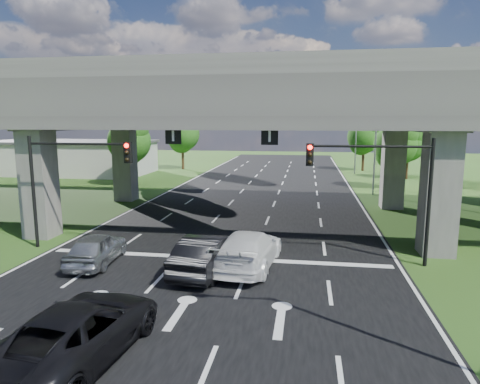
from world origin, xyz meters
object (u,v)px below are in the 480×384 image
(signal_left, at_px, (69,171))
(car_trailing, at_px, (79,331))
(streetlight_far, at_px, (371,131))
(streetlight_beyond, at_px, (353,128))
(car_white, at_px, (249,249))
(car_silver, at_px, (97,248))
(signal_right, at_px, (382,177))
(car_dark, at_px, (207,254))

(signal_left, height_order, car_trailing, signal_left)
(streetlight_far, relative_size, streetlight_beyond, 1.00)
(car_white, bearing_deg, signal_left, -3.22)
(car_silver, xyz_separation_m, car_trailing, (3.47, -7.77, 0.08))
(signal_right, distance_m, car_dark, 8.81)
(car_trailing, bearing_deg, car_silver, -60.08)
(signal_right, distance_m, car_white, 7.03)
(signal_left, xyz_separation_m, car_white, (9.62, -1.48, -3.31))
(signal_right, distance_m, streetlight_beyond, 36.17)
(car_silver, bearing_deg, streetlight_beyond, -117.18)
(streetlight_beyond, bearing_deg, car_dark, -104.66)
(streetlight_far, height_order, car_dark, streetlight_far)
(signal_left, bearing_deg, car_dark, -17.27)
(streetlight_beyond, bearing_deg, streetlight_far, -90.00)
(car_dark, distance_m, car_white, 2.02)
(signal_left, height_order, streetlight_far, streetlight_far)
(streetlight_far, xyz_separation_m, car_white, (-8.30, -21.54, -4.97))
(signal_right, relative_size, car_dark, 1.17)
(signal_right, relative_size, car_white, 1.02)
(streetlight_beyond, bearing_deg, car_trailing, -104.66)
(streetlight_beyond, bearing_deg, signal_left, -116.43)
(streetlight_beyond, height_order, car_silver, streetlight_beyond)
(signal_right, relative_size, car_trailing, 1.01)
(streetlight_beyond, distance_m, car_trailing, 47.77)
(signal_left, bearing_deg, car_trailing, -59.23)
(car_silver, relative_size, car_dark, 0.85)
(signal_right, xyz_separation_m, car_dark, (-7.80, -2.44, -3.31))
(signal_left, height_order, car_dark, signal_left)
(signal_left, distance_m, car_white, 10.28)
(signal_right, relative_size, signal_left, 1.00)
(streetlight_beyond, bearing_deg, signal_right, -93.61)
(signal_right, relative_size, streetlight_far, 0.60)
(streetlight_far, height_order, car_silver, streetlight_far)
(streetlight_beyond, distance_m, car_silver, 41.53)
(signal_left, bearing_deg, signal_right, 0.00)
(signal_right, distance_m, car_silver, 13.82)
(signal_right, height_order, car_silver, signal_right)
(signal_right, height_order, streetlight_beyond, streetlight_beyond)
(signal_left, bearing_deg, streetlight_beyond, 63.57)
(streetlight_far, bearing_deg, car_trailing, -111.86)
(car_silver, bearing_deg, car_dark, 171.70)
(car_trailing, bearing_deg, streetlight_far, -106.03)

